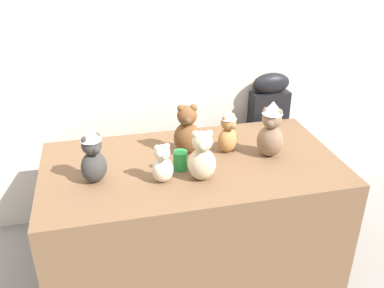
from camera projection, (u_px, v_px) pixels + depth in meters
wall_back at (168, 38)px, 2.78m from camera, size 7.00×0.08×2.60m
display_table at (192, 215)px, 2.59m from camera, size 1.71×0.91×0.74m
instrument_case at (266, 139)px, 3.17m from camera, size 0.29×0.14×1.04m
teddy_bear_caramel at (228, 131)px, 2.49m from camera, size 0.16×0.15×0.27m
teddy_bear_chestnut at (187, 131)px, 2.47m from camera, size 0.18×0.16×0.31m
teddy_bear_mocha at (271, 130)px, 2.43m from camera, size 0.20×0.20×0.34m
teddy_bear_sand at (202, 157)px, 2.21m from camera, size 0.17×0.15×0.29m
teddy_bear_charcoal at (93, 156)px, 2.18m from camera, size 0.18×0.17×0.31m
teddy_bear_cream at (163, 164)px, 2.20m from camera, size 0.12×0.11×0.22m
party_cup_green at (180, 160)px, 2.33m from camera, size 0.08×0.08×0.11m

